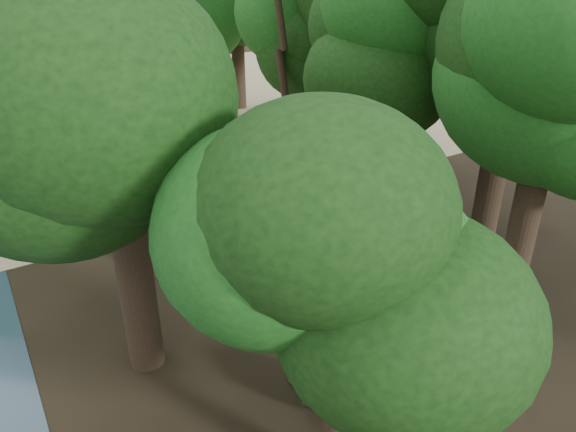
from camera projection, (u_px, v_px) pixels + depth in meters
ground at (330, 286)px, 14.27m from camera, size 120.00×120.00×0.00m
sand_beach at (137, 119)px, 26.44m from camera, size 40.00×22.00×0.02m
boardwalk at (309, 266)px, 15.00m from camera, size 2.00×12.00×0.12m
backpack_left_a at (439, 396)px, 10.34m from camera, size 0.40×0.32×0.67m
backpack_left_b at (404, 369)px, 10.89m from camera, size 0.45×0.33×0.78m
backpack_left_c at (383, 347)px, 11.40m from camera, size 0.49×0.36×0.88m
backpack_left_d at (366, 332)px, 12.10m from camera, size 0.38×0.31×0.51m
backpack_right_a at (499, 373)px, 10.87m from camera, size 0.44×0.35×0.69m
backpack_right_b at (474, 360)px, 11.19m from camera, size 0.42×0.32×0.69m
backpack_right_c at (449, 337)px, 11.80m from camera, size 0.41×0.29×0.68m
backpack_right_d at (420, 318)px, 12.49m from camera, size 0.41×0.34×0.53m
duffel_right_khaki at (413, 313)px, 12.77m from camera, size 0.43×0.62×0.39m
suitcase_on_boardwalk at (382, 344)px, 11.64m from camera, size 0.49×0.37×0.68m
lone_suitcase_on_sand at (215, 164)px, 20.54m from camera, size 0.46×0.33×0.66m
hat_brown at (406, 352)px, 10.66m from camera, size 0.36×0.36×0.11m
hat_white at (384, 325)px, 11.24m from camera, size 0.33×0.33×0.11m
kayak at (111, 171)px, 20.45m from camera, size 1.20×3.27×0.32m
sun_lounger at (260, 134)px, 23.60m from camera, size 1.17×1.95×0.60m
tree_right_a at (544, 133)px, 11.28m from camera, size 5.35×5.35×8.91m
tree_right_b at (514, 59)px, 13.86m from camera, size 5.83×5.83×10.42m
tree_right_c at (398, 80)px, 15.71m from camera, size 4.97×4.97×8.61m
tree_right_d at (411, 38)px, 17.50m from camera, size 5.46×5.46×10.02m
tree_right_e at (315, 50)px, 20.14m from camera, size 4.60×4.60×8.28m
tree_right_f at (320, 23)px, 22.52m from camera, size 5.18×5.18×9.25m
tree_left_a at (344, 320)px, 7.74m from camera, size 4.01×4.01×6.68m
tree_left_b at (114, 132)px, 9.50m from camera, size 5.61×5.61×10.10m
tree_left_c at (141, 140)px, 13.12m from camera, size 4.24×4.24×7.38m
tree_back_a at (105, 19)px, 23.23m from camera, size 5.41×5.41×9.37m
tree_back_b at (173, 20)px, 24.88m from camera, size 4.90×4.90×8.75m
tree_back_c at (236, 12)px, 26.01m from camera, size 5.03×5.03×9.06m
palm_right_a at (292, 83)px, 18.68m from camera, size 4.08×4.08×6.95m
palm_right_b at (290, 21)px, 22.57m from camera, size 4.88×4.88×9.42m
palm_right_c at (210, 56)px, 23.11m from camera, size 4.20×4.20×6.67m
palm_left_a at (74, 120)px, 16.08m from camera, size 4.01×4.01×6.38m
rock_left_a at (371, 396)px, 10.80m from camera, size 0.47×0.42×0.26m
rock_left_b at (296, 379)px, 11.25m from camera, size 0.31×0.28×0.17m
rock_left_c at (281, 293)px, 13.80m from camera, size 0.48×0.43×0.26m
rock_left_d at (188, 251)px, 15.61m from camera, size 0.32×0.29×0.18m
rock_right_a at (513, 336)px, 12.38m from camera, size 0.37×0.34×0.21m
rock_right_b at (439, 281)px, 14.23m from camera, size 0.49×0.44×0.27m
rock_right_c at (340, 239)px, 16.21m from camera, size 0.31×0.28×0.17m
rock_right_d at (324, 193)px, 18.88m from camera, size 0.49×0.44×0.27m
shrub_left_a at (336, 385)px, 10.45m from camera, size 1.23×1.23×1.11m
shrub_left_b at (231, 283)px, 13.72m from camera, size 0.84×0.84×0.75m
shrub_left_c at (163, 219)px, 16.24m from camera, size 1.34×1.34×1.21m
shrub_right_a at (471, 295)px, 13.07m from camera, size 1.14×1.14×1.02m
shrub_right_b at (366, 205)px, 17.11m from camera, size 1.27×1.27×1.14m
shrub_right_c at (290, 177)px, 19.45m from camera, size 0.85×0.85×0.76m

